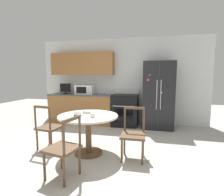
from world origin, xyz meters
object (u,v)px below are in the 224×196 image
(countertop_tv, at_px, (65,88))
(wallet, at_px, (78,115))
(oven_range, at_px, (125,110))
(refrigerator, at_px, (158,95))
(microwave, at_px, (85,90))
(dining_chair_right, at_px, (133,135))
(candle_glass, at_px, (93,116))
(dining_chair_left, at_px, (49,128))
(dining_chair_near, at_px, (64,149))

(countertop_tv, height_order, wallet, countertop_tv)
(oven_range, relative_size, wallet, 7.03)
(refrigerator, distance_m, wallet, 2.63)
(microwave, relative_size, dining_chair_right, 0.62)
(oven_range, height_order, wallet, oven_range)
(dining_chair_right, bearing_deg, candle_glass, 10.05)
(refrigerator, bearing_deg, dining_chair_right, -103.04)
(dining_chair_left, relative_size, dining_chair_right, 1.00)
(oven_range, distance_m, wallet, 2.29)
(candle_glass, height_order, wallet, candle_glass)
(refrigerator, bearing_deg, candle_glass, -118.14)
(oven_range, height_order, dining_chair_right, oven_range)
(oven_range, bearing_deg, wallet, -103.41)
(microwave, distance_m, dining_chair_near, 3.13)
(dining_chair_right, distance_m, wallet, 1.05)
(dining_chair_left, distance_m, wallet, 0.80)
(candle_glass, bearing_deg, wallet, 178.76)
(oven_range, distance_m, dining_chair_left, 2.38)
(microwave, xyz_separation_m, dining_chair_near, (0.84, -2.95, -0.60))
(dining_chair_left, bearing_deg, microwave, 99.19)
(dining_chair_right, bearing_deg, dining_chair_left, -2.68)
(dining_chair_right, relative_size, wallet, 5.87)
(dining_chair_near, bearing_deg, countertop_tv, 39.50)
(dining_chair_left, height_order, dining_chair_right, same)
(dining_chair_right, bearing_deg, wallet, 6.45)
(oven_range, distance_m, dining_chair_near, 2.94)
(dining_chair_right, bearing_deg, oven_range, -78.90)
(microwave, xyz_separation_m, wallet, (0.75, -2.26, -0.28))
(dining_chair_near, xyz_separation_m, dining_chair_left, (-0.79, 0.87, 0.00))
(microwave, bearing_deg, countertop_tv, 179.79)
(countertop_tv, relative_size, candle_glass, 4.03)
(oven_range, relative_size, countertop_tv, 3.10)
(countertop_tv, bearing_deg, dining_chair_left, -71.21)
(dining_chair_near, relative_size, candle_glass, 10.43)
(dining_chair_left, relative_size, wallet, 5.87)
(dining_chair_left, height_order, candle_glass, dining_chair_left)
(wallet, bearing_deg, dining_chair_near, -82.90)
(candle_glass, bearing_deg, microwave, 114.60)
(dining_chair_near, distance_m, dining_chair_right, 1.22)
(oven_range, relative_size, dining_chair_near, 1.20)
(dining_chair_near, height_order, dining_chair_right, same)
(microwave, bearing_deg, oven_range, -2.25)
(microwave, relative_size, dining_chair_near, 0.62)
(countertop_tv, relative_size, dining_chair_near, 0.39)
(oven_range, relative_size, dining_chair_left, 1.20)
(microwave, distance_m, dining_chair_left, 2.17)
(dining_chair_near, bearing_deg, dining_chair_left, 54.99)
(dining_chair_right, height_order, candle_glass, dining_chair_right)
(dining_chair_near, distance_m, wallet, 0.77)
(wallet, bearing_deg, microwave, 108.40)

